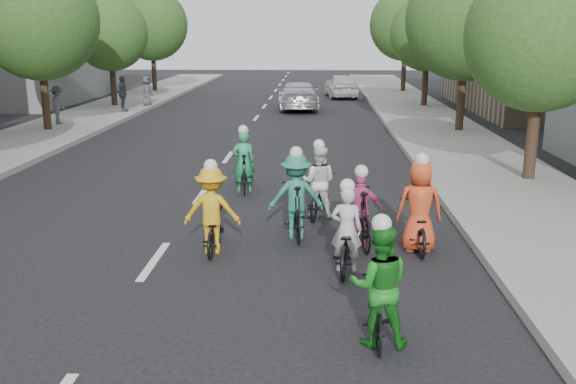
# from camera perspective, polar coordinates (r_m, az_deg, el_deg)

# --- Properties ---
(ground) EXTENTS (120.00, 120.00, 0.00)m
(ground) POSITION_cam_1_polar(r_m,az_deg,el_deg) (12.04, -11.81, -6.03)
(ground) COLOR black
(ground) RESTS_ON ground
(curb_left) EXTENTS (0.18, 80.00, 0.18)m
(curb_left) POSITION_cam_1_polar(r_m,az_deg,el_deg) (23.13, -20.38, 3.27)
(curb_left) COLOR #999993
(curb_left) RESTS_ON ground
(sidewalk_right) EXTENTS (4.00, 80.00, 0.15)m
(sidewalk_right) POSITION_cam_1_polar(r_m,az_deg,el_deg) (21.90, 15.91, 3.01)
(sidewalk_right) COLOR gray
(sidewalk_right) RESTS_ON ground
(curb_right) EXTENTS (0.18, 80.00, 0.18)m
(curb_right) POSITION_cam_1_polar(r_m,az_deg,el_deg) (21.54, 10.85, 3.16)
(curb_right) COLOR #999993
(curb_right) RESTS_ON ground
(bldg_sw) EXTENTS (10.00, 14.00, 8.00)m
(bldg_sw) POSITION_cam_1_polar(r_m,az_deg,el_deg) (43.30, -23.99, 12.81)
(bldg_sw) COLOR slate
(bldg_sw) RESTS_ON ground
(bldg_se) EXTENTS (10.00, 14.00, 8.00)m
(bldg_se) POSITION_cam_1_polar(r_m,az_deg,el_deg) (37.29, 23.71, 12.82)
(bldg_se) COLOR gray
(bldg_se) RESTS_ON ground
(tree_l_3) EXTENTS (4.80, 4.80, 6.93)m
(tree_l_3) POSITION_cam_1_polar(r_m,az_deg,el_deg) (28.23, -21.33, 14.05)
(tree_l_3) COLOR black
(tree_l_3) RESTS_ON ground
(tree_l_4) EXTENTS (4.00, 4.00, 5.97)m
(tree_l_4) POSITION_cam_1_polar(r_m,az_deg,el_deg) (36.67, -15.54, 13.41)
(tree_l_4) COLOR black
(tree_l_4) RESTS_ON ground
(tree_l_5) EXTENTS (4.80, 4.80, 6.93)m
(tree_l_5) POSITION_cam_1_polar(r_m,az_deg,el_deg) (45.33, -12.02, 14.35)
(tree_l_5) COLOR black
(tree_l_5) RESTS_ON ground
(tree_r_0) EXTENTS (4.00, 4.00, 5.97)m
(tree_r_0) POSITION_cam_1_polar(r_m,az_deg,el_deg) (18.49, 21.61, 12.78)
(tree_r_0) COLOR black
(tree_r_0) RESTS_ON ground
(tree_r_1) EXTENTS (4.80, 4.80, 6.93)m
(tree_r_1) POSITION_cam_1_polar(r_m,az_deg,el_deg) (27.18, 15.54, 14.52)
(tree_r_1) COLOR black
(tree_r_1) RESTS_ON ground
(tree_r_2) EXTENTS (4.00, 4.00, 5.97)m
(tree_r_2) POSITION_cam_1_polar(r_m,az_deg,el_deg) (36.01, 12.30, 13.60)
(tree_r_2) COLOR black
(tree_r_2) RESTS_ON ground
(tree_r_3) EXTENTS (4.80, 4.80, 6.93)m
(tree_r_3) POSITION_cam_1_polar(r_m,az_deg,el_deg) (44.92, 10.41, 14.43)
(tree_r_3) COLOR black
(tree_r_3) RESTS_ON ground
(cyclist_0) EXTENTS (0.83, 1.83, 1.65)m
(cyclist_0) POSITION_cam_1_polar(r_m,az_deg,el_deg) (11.28, 5.18, -4.23)
(cyclist_0) COLOR black
(cyclist_0) RESTS_ON ground
(cyclist_1) EXTENTS (0.83, 1.50, 1.81)m
(cyclist_1) POSITION_cam_1_polar(r_m,az_deg,el_deg) (8.69, 8.07, -9.00)
(cyclist_1) COLOR black
(cyclist_1) RESTS_ON ground
(cyclist_2) EXTENTS (1.08, 1.57, 1.80)m
(cyclist_2) POSITION_cam_1_polar(r_m,az_deg,el_deg) (12.16, -6.73, -2.27)
(cyclist_2) COLOR black
(cyclist_2) RESTS_ON ground
(cyclist_3) EXTENTS (0.91, 1.97, 1.62)m
(cyclist_3) POSITION_cam_1_polar(r_m,az_deg,el_deg) (12.54, 6.41, -1.96)
(cyclist_3) COLOR black
(cyclist_3) RESTS_ON ground
(cyclist_4) EXTENTS (0.86, 1.72, 1.90)m
(cyclist_4) POSITION_cam_1_polar(r_m,az_deg,el_deg) (12.44, 11.55, -2.13)
(cyclist_4) COLOR black
(cyclist_4) RESTS_ON ground
(cyclist_5) EXTENTS (0.67, 1.76, 1.76)m
(cyclist_5) POSITION_cam_1_polar(r_m,az_deg,el_deg) (16.74, -3.93, 2.12)
(cyclist_5) COLOR black
(cyclist_5) RESTS_ON ground
(cyclist_6) EXTENTS (0.93, 1.85, 1.77)m
(cyclist_6) POSITION_cam_1_polar(r_m,az_deg,el_deg) (14.48, 2.72, 0.27)
(cyclist_6) COLOR black
(cyclist_6) RESTS_ON ground
(cyclist_7) EXTENTS (1.18, 1.92, 1.88)m
(cyclist_7) POSITION_cam_1_polar(r_m,az_deg,el_deg) (12.93, 0.72, -0.92)
(cyclist_7) COLOR black
(cyclist_7) RESTS_ON ground
(follow_car_lead) EXTENTS (2.40, 5.22, 1.48)m
(follow_car_lead) POSITION_cam_1_polar(r_m,az_deg,el_deg) (34.70, 0.90, 8.56)
(follow_car_lead) COLOR silver
(follow_car_lead) RESTS_ON ground
(follow_car_trail) EXTENTS (2.28, 4.66, 1.53)m
(follow_car_trail) POSITION_cam_1_polar(r_m,az_deg,el_deg) (41.24, 4.75, 9.43)
(follow_car_trail) COLOR silver
(follow_car_trail) RESTS_ON ground
(spectator_0) EXTENTS (0.67, 1.11, 1.67)m
(spectator_0) POSITION_cam_1_polar(r_m,az_deg,el_deg) (29.81, -19.74, 7.32)
(spectator_0) COLOR #53525F
(spectator_0) RESTS_ON sidewalk_left
(spectator_1) EXTENTS (0.53, 1.08, 1.79)m
(spectator_1) POSITION_cam_1_polar(r_m,az_deg,el_deg) (33.61, -14.47, 8.47)
(spectator_1) COLOR #4C4D59
(spectator_1) RESTS_ON sidewalk_left
(spectator_2) EXTENTS (0.71, 0.89, 1.59)m
(spectator_2) POSITION_cam_1_polar(r_m,az_deg,el_deg) (35.99, -12.45, 8.77)
(spectator_2) COLOR #4A4B56
(spectator_2) RESTS_ON sidewalk_left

